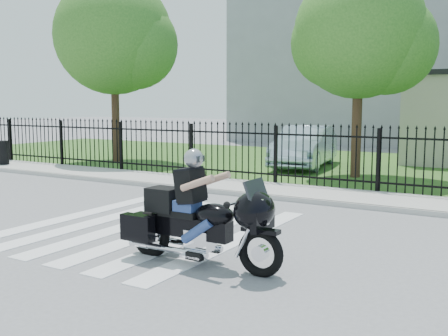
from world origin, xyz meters
The scene contains 12 objects.
ground centered at (0.00, 0.00, 0.00)m, with size 120.00×120.00×0.00m, color slate.
crosswalk centered at (0.00, 0.00, 0.01)m, with size 5.00×5.50×0.01m, color silver, non-canonical shape.
sidewalk centered at (0.00, 5.00, 0.06)m, with size 40.00×2.00×0.12m, color #ADAAA3.
curb centered at (0.00, 4.00, 0.06)m, with size 40.00×0.12×0.12m, color #ADAAA3.
grass_strip centered at (0.00, 12.00, 0.01)m, with size 40.00×12.00×0.02m, color #2F5C1F.
iron_fence centered at (0.00, 6.00, 0.90)m, with size 26.00×0.04×1.80m.
tree_left centered at (-8.50, 8.50, 5.17)m, with size 4.80×4.80×7.58m.
tree_mid centered at (1.50, 9.00, 4.67)m, with size 4.20×4.20×6.78m.
building_tall centered at (-3.00, 26.00, 6.00)m, with size 15.00×10.00×12.00m, color #94979C.
motorcycle_rider centered at (2.19, -1.46, 0.74)m, with size 2.75×0.81×1.82m.
parked_car centered at (-0.97, 10.68, 0.80)m, with size 1.66×4.76×1.57m, color silver.
litter_bin centered at (-10.87, 4.81, 0.57)m, with size 0.40×0.40×0.91m, color black.
Camera 1 is at (6.53, -7.97, 2.47)m, focal length 42.00 mm.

